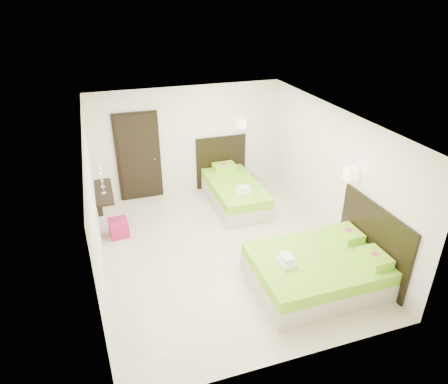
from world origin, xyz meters
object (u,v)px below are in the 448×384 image
object	(u,v)px
bed_double	(321,268)
ottoman	(119,228)
bed_single	(234,190)
nightstand	(242,182)

from	to	relation	value
bed_double	ottoman	size ratio (longest dim) A/B	5.88
bed_single	bed_double	xyz separation A→B (m)	(0.44, -3.23, 0.00)
bed_single	ottoman	distance (m)	2.78
bed_single	nightstand	distance (m)	0.72
bed_single	ottoman	bearing A→B (deg)	-167.12
nightstand	bed_single	bearing A→B (deg)	-141.56
bed_double	nightstand	bearing A→B (deg)	90.17
bed_double	ottoman	world-z (taller)	bed_double
nightstand	ottoman	distance (m)	3.35
bed_single	bed_double	world-z (taller)	bed_double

